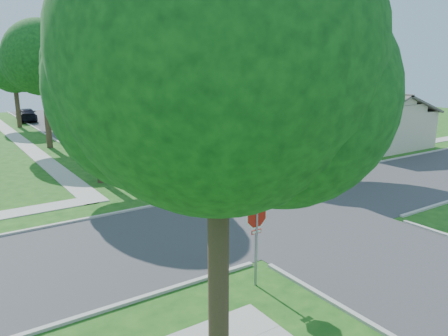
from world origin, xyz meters
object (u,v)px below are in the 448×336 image
(stop_sign_sw, at_px, (257,220))
(tree_e_near, at_px, (242,74))
(tree_e_far, at_px, (107,66))
(house_ne_near, at_px, (336,122))
(stop_sign_ne, at_px, (285,140))
(tree_e_mid, at_px, (159,64))
(car_curb_east, at_px, (90,121))
(tree_sw_corner, at_px, (220,69))
(tree_ne_corner, at_px, (315,77))
(house_ne_far, at_px, (218,105))
(tree_w_far, at_px, (14,72))
(car_driveway, at_px, (259,150))
(tree_w_near, at_px, (95,68))
(car_curb_west, at_px, (26,115))
(tree_w_mid, at_px, (43,61))

(stop_sign_sw, relative_size, tree_e_near, 0.36)
(tree_e_far, relative_size, house_ne_near, 0.64)
(stop_sign_ne, bearing_deg, stop_sign_sw, -135.00)
(tree_e_mid, height_order, car_curb_east, tree_e_mid)
(tree_sw_corner, bearing_deg, tree_ne_corner, 39.07)
(tree_e_far, distance_m, car_curb_east, 7.50)
(house_ne_far, bearing_deg, tree_w_far, 166.36)
(stop_sign_sw, xyz_separation_m, car_driveway, (10.70, 13.40, -1.39))
(tree_e_mid, relative_size, tree_e_far, 1.06)
(tree_e_near, height_order, tree_w_near, tree_w_near)
(car_curb_west, bearing_deg, tree_w_near, 93.42)
(tree_w_far, height_order, house_ne_near, tree_w_far)
(tree_w_far, distance_m, tree_ne_corner, 31.77)
(tree_e_mid, bearing_deg, stop_sign_ne, -90.20)
(stop_sign_sw, relative_size, tree_w_far, 0.37)
(tree_e_far, relative_size, house_ne_far, 0.64)
(stop_sign_ne, relative_size, tree_w_far, 0.37)
(car_driveway, bearing_deg, tree_w_mid, 21.02)
(car_driveway, bearing_deg, tree_e_far, -17.01)
(house_ne_far, xyz_separation_m, car_curb_east, (-14.79, 1.09, -0.85))
(stop_sign_sw, xyz_separation_m, house_ne_far, (20.69, 33.70, -0.51))
(tree_ne_corner, height_order, car_curb_east, tree_ne_corner)
(tree_w_mid, bearing_deg, tree_e_near, -51.95)
(tree_ne_corner, bearing_deg, house_ne_far, 68.77)
(tree_e_near, xyz_separation_m, house_ne_near, (11.24, 1.99, -4.13))
(stop_sign_ne, distance_m, tree_ne_corner, 3.96)
(car_curb_west, bearing_deg, tree_w_far, 78.86)
(tree_ne_corner, bearing_deg, tree_sw_corner, -140.93)
(tree_ne_corner, height_order, house_ne_near, tree_ne_corner)
(tree_sw_corner, bearing_deg, stop_sign_sw, 39.97)
(tree_w_far, relative_size, tree_sw_corner, 0.84)
(tree_w_far, xyz_separation_m, house_ne_far, (20.64, -5.01, -3.99))
(stop_sign_sw, bearing_deg, tree_e_near, 55.41)
(tree_e_near, relative_size, tree_w_near, 0.92)
(tree_e_mid, distance_m, house_ne_near, 15.77)
(tree_w_far, bearing_deg, house_ne_far, -13.64)
(tree_e_mid, bearing_deg, car_curb_east, 111.39)
(tree_e_mid, height_order, tree_w_mid, tree_w_mid)
(tree_w_mid, relative_size, tree_ne_corner, 1.10)
(tree_e_far, xyz_separation_m, tree_w_far, (-9.40, -0.00, -0.47))
(tree_sw_corner, height_order, car_driveway, tree_sw_corner)
(tree_w_near, distance_m, car_curb_east, 22.55)
(car_curb_west, bearing_deg, tree_e_near, 111.23)
(stop_sign_ne, height_order, house_ne_near, house_ne_near)
(stop_sign_sw, relative_size, car_curb_west, 0.60)
(stop_sign_sw, height_order, house_ne_near, house_ne_near)
(tree_w_mid, relative_size, car_curb_west, 1.93)
(tree_e_mid, relative_size, tree_w_mid, 0.96)
(tree_w_mid, distance_m, tree_sw_corner, 28.14)
(tree_e_mid, height_order, car_curb_west, tree_e_mid)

